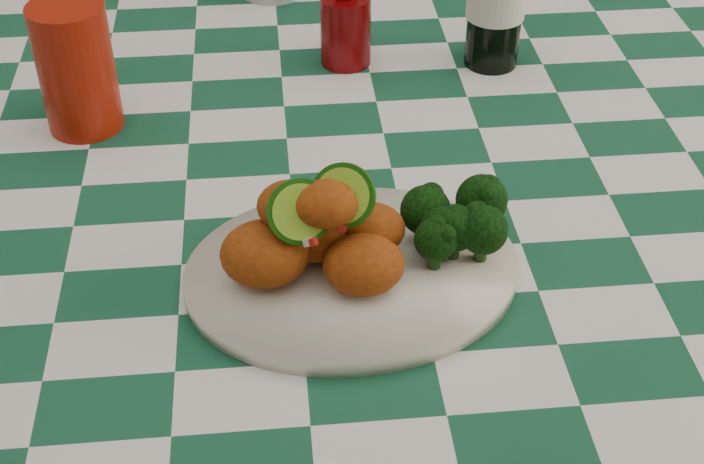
{
  "coord_description": "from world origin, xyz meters",
  "views": [
    {
      "loc": [
        -0.02,
        -0.87,
        1.35
      ],
      "look_at": [
        0.05,
        -0.23,
        0.84
      ],
      "focal_mm": 50.0,
      "sensor_mm": 36.0,
      "label": 1
    }
  ],
  "objects_px": {
    "dining_table": "(299,392)",
    "red_tumbler": "(76,68)",
    "plate": "(352,273)",
    "wooden_chair_right": "(532,89)",
    "ketchup_bottle": "(346,12)",
    "fried_chicken_pile": "(326,226)",
    "wooden_chair_left": "(135,94)"
  },
  "relations": [
    {
      "from": "dining_table",
      "to": "red_tumbler",
      "type": "height_order",
      "value": "red_tumbler"
    },
    {
      "from": "plate",
      "to": "wooden_chair_right",
      "type": "xyz_separation_m",
      "value": [
        0.43,
        0.93,
        -0.38
      ]
    },
    {
      "from": "plate",
      "to": "ketchup_bottle",
      "type": "relative_size",
      "value": 2.26
    },
    {
      "from": "fried_chicken_pile",
      "to": "wooden_chair_left",
      "type": "height_order",
      "value": "wooden_chair_left"
    },
    {
      "from": "ketchup_bottle",
      "to": "wooden_chair_right",
      "type": "height_order",
      "value": "ketchup_bottle"
    },
    {
      "from": "plate",
      "to": "wooden_chair_left",
      "type": "height_order",
      "value": "wooden_chair_left"
    },
    {
      "from": "ketchup_bottle",
      "to": "wooden_chair_left",
      "type": "height_order",
      "value": "ketchup_bottle"
    },
    {
      "from": "ketchup_bottle",
      "to": "wooden_chair_left",
      "type": "xyz_separation_m",
      "value": [
        -0.33,
        0.53,
        -0.4
      ]
    },
    {
      "from": "wooden_chair_right",
      "to": "dining_table",
      "type": "bearing_deg",
      "value": -147.83
    },
    {
      "from": "plate",
      "to": "fried_chicken_pile",
      "type": "height_order",
      "value": "fried_chicken_pile"
    },
    {
      "from": "dining_table",
      "to": "plate",
      "type": "xyz_separation_m",
      "value": [
        0.05,
        -0.23,
        0.4
      ]
    },
    {
      "from": "red_tumbler",
      "to": "plate",
      "type": "bearing_deg",
      "value": -47.27
    },
    {
      "from": "plate",
      "to": "red_tumbler",
      "type": "distance_m",
      "value": 0.39
    },
    {
      "from": "red_tumbler",
      "to": "wooden_chair_left",
      "type": "height_order",
      "value": "red_tumbler"
    },
    {
      "from": "fried_chicken_pile",
      "to": "red_tumbler",
      "type": "xyz_separation_m",
      "value": [
        -0.24,
        0.28,
        0.01
      ]
    },
    {
      "from": "wooden_chair_left",
      "to": "wooden_chair_right",
      "type": "distance_m",
      "value": 0.73
    },
    {
      "from": "dining_table",
      "to": "ketchup_bottle",
      "type": "height_order",
      "value": "ketchup_bottle"
    },
    {
      "from": "plate",
      "to": "ketchup_bottle",
      "type": "bearing_deg",
      "value": 85.52
    },
    {
      "from": "dining_table",
      "to": "wooden_chair_right",
      "type": "distance_m",
      "value": 0.84
    },
    {
      "from": "ketchup_bottle",
      "to": "wooden_chair_left",
      "type": "distance_m",
      "value": 0.74
    },
    {
      "from": "dining_table",
      "to": "wooden_chair_left",
      "type": "xyz_separation_m",
      "value": [
        -0.26,
        0.69,
        0.06
      ]
    },
    {
      "from": "plate",
      "to": "fried_chicken_pile",
      "type": "xyz_separation_m",
      "value": [
        -0.02,
        0.0,
        0.05
      ]
    },
    {
      "from": "dining_table",
      "to": "red_tumbler",
      "type": "bearing_deg",
      "value": 167.36
    },
    {
      "from": "plate",
      "to": "red_tumbler",
      "type": "xyz_separation_m",
      "value": [
        -0.26,
        0.28,
        0.06
      ]
    },
    {
      "from": "fried_chicken_pile",
      "to": "ketchup_bottle",
      "type": "relative_size",
      "value": 1.1
    },
    {
      "from": "plate",
      "to": "fried_chicken_pile",
      "type": "relative_size",
      "value": 2.05
    },
    {
      "from": "ketchup_bottle",
      "to": "wooden_chair_left",
      "type": "relative_size",
      "value": 0.14
    },
    {
      "from": "wooden_chair_left",
      "to": "wooden_chair_right",
      "type": "xyz_separation_m",
      "value": [
        0.73,
        0.01,
        -0.04
      ]
    },
    {
      "from": "fried_chicken_pile",
      "to": "wooden_chair_right",
      "type": "height_order",
      "value": "fried_chicken_pile"
    },
    {
      "from": "ketchup_bottle",
      "to": "wooden_chair_right",
      "type": "xyz_separation_m",
      "value": [
        0.4,
        0.54,
        -0.44
      ]
    },
    {
      "from": "fried_chicken_pile",
      "to": "plate",
      "type": "bearing_deg",
      "value": 0.0
    },
    {
      "from": "dining_table",
      "to": "wooden_chair_left",
      "type": "relative_size",
      "value": 1.84
    }
  ]
}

